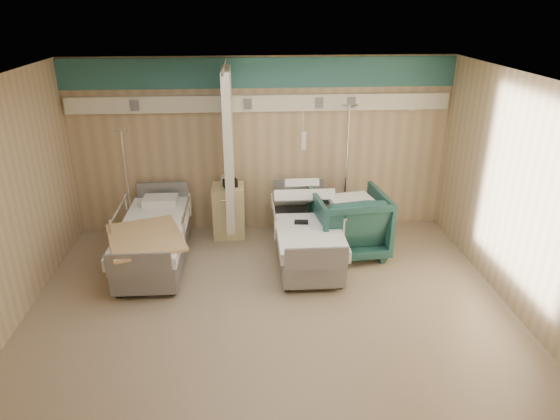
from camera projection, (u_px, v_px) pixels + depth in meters
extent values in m
cube|color=gray|center=(270.00, 309.00, 6.22)|extent=(6.00, 5.00, 0.00)
cube|color=tan|center=(261.00, 146.00, 7.97)|extent=(6.00, 0.04, 2.80)
cube|color=tan|center=(287.00, 347.00, 3.38)|extent=(6.00, 0.04, 2.80)
cube|color=tan|center=(523.00, 199.00, 5.87)|extent=(0.04, 5.00, 2.80)
cube|color=white|center=(268.00, 81.00, 5.13)|extent=(6.00, 5.00, 0.04)
cube|color=#2C6666|center=(260.00, 73.00, 7.51)|extent=(6.00, 0.04, 0.45)
cube|color=silver|center=(261.00, 103.00, 7.65)|extent=(5.88, 0.08, 0.25)
cylinder|color=silver|center=(224.00, 66.00, 6.58)|extent=(0.03, 1.80, 0.03)
cube|color=beige|center=(229.00, 150.00, 7.39)|extent=(0.12, 0.90, 2.35)
cube|color=beige|center=(229.00, 211.00, 8.04)|extent=(0.50, 0.48, 0.85)
imported|color=#1C4641|center=(348.00, 223.00, 7.45)|extent=(1.16, 1.19, 0.98)
cube|color=white|center=(353.00, 190.00, 7.25)|extent=(0.71, 0.65, 0.07)
cylinder|color=silver|center=(343.00, 230.00, 8.33)|extent=(0.38, 0.38, 0.03)
cylinder|color=silver|center=(346.00, 171.00, 7.93)|extent=(0.03, 0.03, 2.10)
cylinder|color=silver|center=(349.00, 105.00, 7.52)|extent=(0.25, 0.03, 0.03)
cylinder|color=silver|center=(134.00, 239.00, 8.01)|extent=(0.32, 0.32, 0.03)
cylinder|color=silver|center=(128.00, 188.00, 7.67)|extent=(0.03, 0.03, 1.79)
cylinder|color=silver|center=(121.00, 131.00, 7.32)|extent=(0.21, 0.03, 0.03)
cube|color=black|center=(301.00, 222.00, 7.08)|extent=(0.20, 0.11, 0.04)
cube|color=tan|center=(145.00, 237.00, 6.64)|extent=(1.24, 1.38, 0.04)
cube|color=black|center=(230.00, 183.00, 7.83)|extent=(0.24, 0.19, 0.12)
cylinder|color=white|center=(224.00, 180.00, 7.94)|extent=(0.11, 0.11, 0.13)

